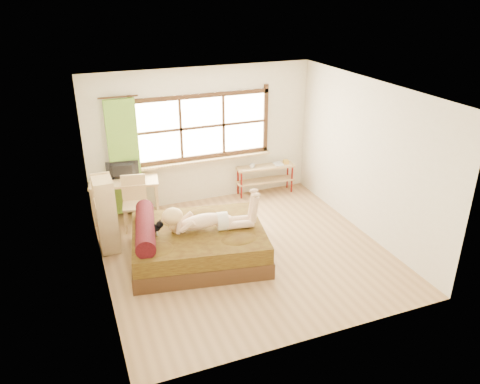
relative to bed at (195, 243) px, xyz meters
name	(u,v)px	position (x,y,z in m)	size (l,w,h in m)	color
floor	(245,252)	(0.82, -0.11, -0.29)	(4.50, 4.50, 0.00)	#9E754C
ceiling	(246,90)	(0.82, -0.11, 2.41)	(4.50, 4.50, 0.00)	white
wall_back	(202,137)	(0.82, 2.14, 1.06)	(4.50, 4.50, 0.00)	silver
wall_front	(319,247)	(0.82, -2.36, 1.06)	(4.50, 4.50, 0.00)	silver
wall_left	(96,200)	(-1.43, -0.11, 1.06)	(4.50, 4.50, 0.00)	silver
wall_right	(367,159)	(3.07, -0.11, 1.06)	(4.50, 4.50, 0.00)	silver
window	(203,129)	(0.82, 2.11, 1.22)	(2.80, 0.16, 1.46)	#FFEDBF
curtain	(125,158)	(-0.73, 2.02, 0.86)	(0.55, 0.10, 2.20)	#488725
bed	(195,243)	(0.00, 0.00, 0.00)	(2.37, 2.03, 0.80)	#392411
woman	(208,211)	(0.20, -0.06, 0.56)	(1.47, 0.42, 0.63)	beige
kitten	(151,227)	(-0.67, 0.09, 0.37)	(0.32, 0.13, 0.25)	black
desk	(124,186)	(-0.81, 1.84, 0.39)	(1.32, 0.77, 0.78)	tan
monitor	(122,171)	(-0.81, 1.89, 0.66)	(0.59, 0.08, 0.34)	black
chair	(135,199)	(-0.70, 1.48, 0.26)	(0.50, 0.50, 0.97)	tan
pipe_shelf	(266,173)	(2.12, 1.96, 0.16)	(1.25, 0.40, 0.69)	tan
cup	(252,166)	(1.81, 1.96, 0.37)	(0.11, 0.11, 0.09)	gray
book	(274,164)	(2.31, 1.96, 0.34)	(0.18, 0.25, 0.02)	gray
bookshelf	(106,214)	(-1.26, 0.86, 0.35)	(0.31, 0.55, 1.26)	tan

